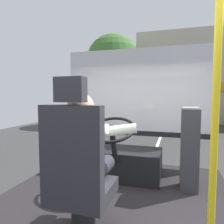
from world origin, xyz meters
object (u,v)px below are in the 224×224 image
(bus_driver, at_px, (84,150))
(fare_box, at_px, (190,149))
(steering_console, at_px, (121,161))
(driver_seat, at_px, (78,174))
(handrail_pole, at_px, (215,111))

(bus_driver, bearing_deg, fare_box, 51.24)
(steering_console, bearing_deg, driver_seat, -90.00)
(steering_console, distance_m, handrail_pole, 1.89)
(driver_seat, relative_size, handrail_pole, 0.61)
(steering_console, bearing_deg, fare_box, -6.60)
(steering_console, bearing_deg, bus_driver, -90.00)
(driver_seat, xyz_separation_m, bus_driver, (0.00, 0.11, 0.17))
(bus_driver, distance_m, handrail_pole, 1.03)
(bus_driver, relative_size, steering_console, 0.74)
(driver_seat, relative_size, steering_console, 1.17)
(handrail_pole, relative_size, fare_box, 2.09)
(handrail_pole, bearing_deg, bus_driver, 168.99)
(driver_seat, distance_m, fare_box, 1.52)
(driver_seat, relative_size, bus_driver, 1.59)
(bus_driver, xyz_separation_m, steering_console, (0.00, 1.22, -0.48))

